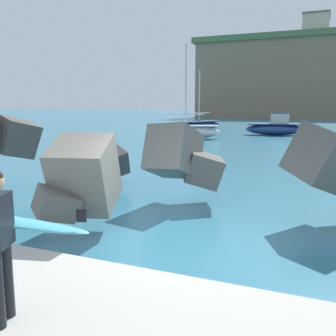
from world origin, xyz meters
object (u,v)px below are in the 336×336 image
boat_near_left (190,131)px  mooring_buoy_inner (211,133)px  station_building_west (316,27)px  boat_mid_right (201,125)px  mooring_buoy_middle (122,155)px  surfer_with_board (0,232)px  boat_mid_left (275,128)px

boat_near_left → mooring_buoy_inner: bearing=81.6°
boat_near_left → station_building_west: bearing=84.0°
boat_mid_right → mooring_buoy_inner: (3.16, -6.85, -0.32)m
mooring_buoy_inner → station_building_west: size_ratio=0.05×
station_building_west → boat_near_left: bearing=-96.0°
boat_near_left → mooring_buoy_middle: boat_near_left is taller
mooring_buoy_inner → boat_mid_right: bearing=114.8°
mooring_buoy_inner → station_building_west: station_building_west is taller
boat_near_left → mooring_buoy_inner: boat_near_left is taller
mooring_buoy_inner → boat_near_left: bearing=-98.4°
boat_near_left → station_building_west: 66.00m
surfer_with_board → boat_mid_left: boat_mid_left is taller
boat_near_left → boat_mid_left: size_ratio=1.38×
mooring_buoy_middle → boat_mid_left: bearing=75.1°
boat_mid_left → mooring_buoy_middle: bearing=-104.9°
surfer_with_board → station_building_west: 91.12m
surfer_with_board → station_building_west: (-0.48, 89.27, 18.25)m
boat_near_left → boat_mid_right: size_ratio=1.16×
mooring_buoy_middle → mooring_buoy_inner: bearing=90.7°
boat_mid_left → mooring_buoy_inner: bearing=-154.8°
surfer_with_board → mooring_buoy_inner: (-6.45, 30.51, -1.06)m
boat_near_left → boat_mid_right: boat_near_left is taller
boat_mid_left → boat_mid_right: 9.55m
boat_mid_left → station_building_west: (0.63, 56.25, 18.83)m
boat_near_left → mooring_buoy_inner: size_ratio=17.06×
mooring_buoy_inner → surfer_with_board: bearing=-78.1°
boat_mid_left → boat_mid_right: (-8.50, 4.34, -0.15)m
boat_near_left → station_building_west: station_building_west is taller
surfer_with_board → mooring_buoy_middle: surfer_with_board is taller
boat_mid_left → station_building_west: station_building_west is taller
boat_mid_left → boat_mid_right: size_ratio=0.84×
boat_mid_left → mooring_buoy_inner: (-5.34, -2.51, -0.47)m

